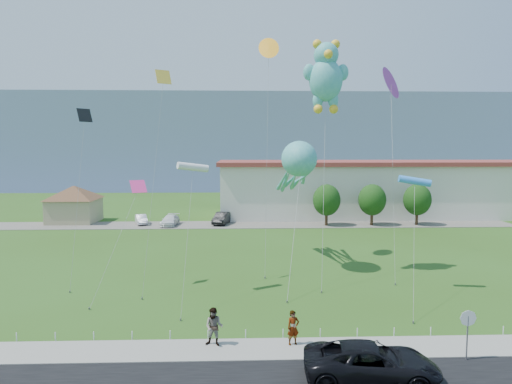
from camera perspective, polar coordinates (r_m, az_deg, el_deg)
ground at (r=26.74m, az=0.90°, el=-16.72°), size 160.00×160.00×0.00m
sidewalk at (r=24.20m, az=1.25°, el=-19.07°), size 80.00×2.50×0.10m
parking_strip at (r=60.59m, az=-0.76°, el=-4.10°), size 70.00×6.00×0.06m
hill_ridge at (r=144.76m, az=-1.49°, el=6.41°), size 160.00×50.00×25.00m
pavilion at (r=67.10m, az=-21.78°, el=-0.98°), size 9.20×9.20×5.00m
warehouse at (r=74.18m, az=19.59°, el=0.53°), size 61.00×15.00×8.20m
stop_sign at (r=24.59m, az=24.97°, el=-14.61°), size 0.80×0.07×2.50m
rope_fence at (r=25.45m, az=1.06°, el=-17.30°), size 26.05×0.05×0.50m
tree_near at (r=60.17m, az=8.82°, el=-1.00°), size 3.60×3.60×5.47m
tree_mid at (r=61.58m, az=14.31°, el=-0.96°), size 3.60×3.60×5.47m
tree_far at (r=63.52m, az=19.52°, el=-0.92°), size 3.60×3.60×5.47m
suv at (r=21.61m, az=14.21°, el=-19.98°), size 6.05×3.23×1.62m
pedestrian_left at (r=24.34m, az=4.67°, el=-16.54°), size 0.74×0.59×1.77m
pedestrian_right at (r=24.21m, az=-5.26°, el=-16.43°), size 1.10×0.95×1.95m
parked_car_silver at (r=62.75m, az=-14.14°, el=-3.33°), size 2.47×4.01×1.25m
parked_car_white at (r=60.83m, az=-10.69°, el=-3.50°), size 2.25×4.71×1.33m
parked_car_black at (r=61.11m, az=-4.29°, el=-3.28°), size 2.58×4.90×1.54m
octopus_kite at (r=38.61m, az=5.15°, el=3.07°), size 3.25×15.13×10.72m
teddy_bear_kite at (r=37.33m, az=8.73°, el=14.29°), size 3.59×6.51×18.56m
small_kite_white at (r=31.75m, az=-7.90°, el=2.97°), size 0.57×6.70×9.25m
small_kite_orange at (r=42.03m, az=1.59°, el=17.00°), size 1.80×7.35×19.68m
small_kite_yellow at (r=33.88m, az=-11.82°, el=10.74°), size 1.78×4.47×15.68m
small_kite_cyan at (r=33.75m, az=19.22°, el=1.20°), size 2.54×7.44×8.27m
small_kite_purple at (r=44.82m, az=16.54°, el=12.49°), size 3.47×10.60×16.83m
small_kite_black at (r=37.41m, az=-20.82°, el=6.73°), size 1.29×5.01×13.08m
small_kite_pink at (r=33.84m, az=-14.99°, el=-0.59°), size 2.79×5.87×7.78m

